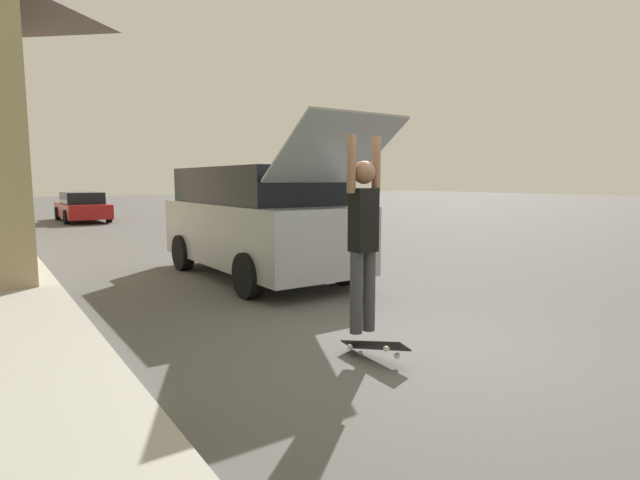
{
  "coord_description": "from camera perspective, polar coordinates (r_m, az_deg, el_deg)",
  "views": [
    {
      "loc": [
        -3.76,
        -3.81,
        1.84
      ],
      "look_at": [
        0.02,
        1.69,
        1.04
      ],
      "focal_mm": 28.0,
      "sensor_mm": 36.0,
      "label": 1
    }
  ],
  "objects": [
    {
      "name": "suv_parked",
      "position": [
        9.53,
        -7.24,
        2.36
      ],
      "size": [
        2.12,
        5.56,
        2.76
      ],
      "color": "gray",
      "rests_on": "ground_plane"
    },
    {
      "name": "ground_plane",
      "position": [
        5.66,
        9.83,
        -12.22
      ],
      "size": [
        120.0,
        120.0,
        0.0
      ],
      "primitive_type": "plane",
      "color": "#54514F"
    },
    {
      "name": "car_down_street",
      "position": [
        24.82,
        -25.54,
        3.41
      ],
      "size": [
        1.87,
        4.52,
        1.3
      ],
      "color": "maroon",
      "rests_on": "ground_plane"
    },
    {
      "name": "skateboarder",
      "position": [
        5.08,
        4.97,
        0.94
      ],
      "size": [
        0.41,
        0.23,
        2.01
      ],
      "color": "#38383D",
      "rests_on": "ground_plane"
    },
    {
      "name": "skateboard",
      "position": [
        5.25,
        6.21,
        -11.99
      ],
      "size": [
        0.3,
        0.78,
        0.33
      ],
      "color": "black",
      "rests_on": "ground_plane"
    }
  ]
}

